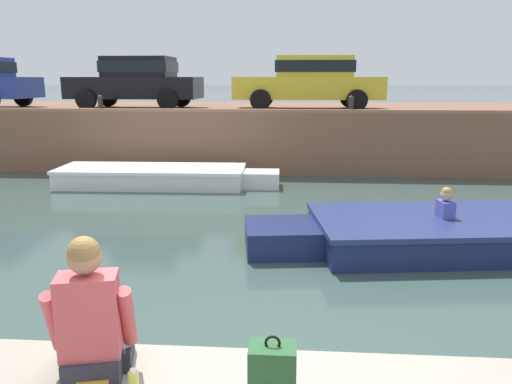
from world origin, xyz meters
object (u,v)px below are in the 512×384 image
object	(u,v)px
car_left_inner_black	(137,80)
mooring_bollard_west	(100,102)
car_centre_yellow	(310,80)
mooring_bollard_mid	(351,103)
person_seated_left	(91,325)
boat_moored_west_white	(161,177)
motorboat_passing	(479,231)
backpack_on_ledge	(272,372)

from	to	relation	value
car_left_inner_black	mooring_bollard_west	bearing A→B (deg)	-114.95
car_centre_yellow	mooring_bollard_west	world-z (taller)	car_centre_yellow
mooring_bollard_mid	person_seated_left	xyz separation A→B (m)	(-2.81, -11.15, -0.84)
car_centre_yellow	mooring_bollard_west	distance (m)	6.12
car_centre_yellow	boat_moored_west_white	bearing A→B (deg)	-139.86
boat_moored_west_white	mooring_bollard_west	size ratio (longest dim) A/B	12.47
motorboat_passing	mooring_bollard_west	bearing A→B (deg)	144.55
car_centre_yellow	mooring_bollard_mid	size ratio (longest dim) A/B	9.87
motorboat_passing	car_left_inner_black	size ratio (longest dim) A/B	1.79
mooring_bollard_mid	backpack_on_ledge	xyz separation A→B (m)	(-1.68, -11.26, -1.04)
mooring_bollard_mid	motorboat_passing	bearing A→B (deg)	-76.53
boat_moored_west_white	car_centre_yellow	distance (m)	5.49
mooring_bollard_mid	person_seated_left	distance (m)	11.53
mooring_bollard_west	boat_moored_west_white	bearing A→B (deg)	-40.12
boat_moored_west_white	motorboat_passing	world-z (taller)	motorboat_passing
motorboat_passing	person_seated_left	world-z (taller)	person_seated_left
boat_moored_west_white	person_seated_left	bearing A→B (deg)	-77.59
car_left_inner_black	person_seated_left	size ratio (longest dim) A/B	4.11
car_left_inner_black	person_seated_left	xyz separation A→B (m)	(3.54, -12.55, -1.44)
mooring_bollard_west	person_seated_left	world-z (taller)	mooring_bollard_west
car_centre_yellow	backpack_on_ledge	world-z (taller)	car_centre_yellow
boat_moored_west_white	backpack_on_ledge	size ratio (longest dim) A/B	13.60
car_left_inner_black	boat_moored_west_white	bearing A→B (deg)	-65.12
mooring_bollard_west	person_seated_left	size ratio (longest dim) A/B	0.46
motorboat_passing	car_left_inner_black	bearing A→B (deg)	136.44
backpack_on_ledge	mooring_bollard_mid	bearing A→B (deg)	81.54
backpack_on_ledge	person_seated_left	bearing A→B (deg)	174.84
car_centre_yellow	mooring_bollard_west	bearing A→B (deg)	-166.71
person_seated_left	backpack_on_ledge	distance (m)	1.16
mooring_bollard_west	backpack_on_ledge	world-z (taller)	mooring_bollard_west
boat_moored_west_white	backpack_on_ledge	distance (m)	10.01
car_left_inner_black	mooring_bollard_mid	xyz separation A→B (m)	(6.35, -1.40, -0.61)
mooring_bollard_west	car_left_inner_black	bearing A→B (deg)	65.05
motorboat_passing	car_centre_yellow	size ratio (longest dim) A/B	1.62
mooring_bollard_mid	person_seated_left	world-z (taller)	mooring_bollard_mid
car_left_inner_black	person_seated_left	distance (m)	13.12
car_left_inner_black	person_seated_left	bearing A→B (deg)	-74.25
car_centre_yellow	mooring_bollard_mid	xyz separation A→B (m)	(1.08, -1.40, -0.61)
backpack_on_ledge	car_centre_yellow	bearing A→B (deg)	87.29
motorboat_passing	person_seated_left	size ratio (longest dim) A/B	7.36
mooring_bollard_west	person_seated_left	xyz separation A→B (m)	(4.19, -11.15, -0.84)
mooring_bollard_west	mooring_bollard_mid	size ratio (longest dim) A/B	1.00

